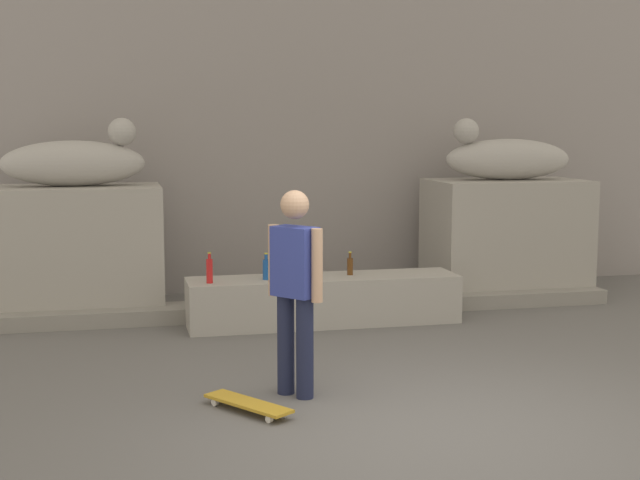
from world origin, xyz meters
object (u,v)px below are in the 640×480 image
statue_reclining_left (77,161)px  bottle_brown (350,266)px  skater (295,284)px  bottle_red (210,270)px  bottle_blue (266,269)px  skateboard (248,404)px  statue_reclining_right (505,158)px

statue_reclining_left → bottle_brown: (2.94, -1.07, -1.14)m
skater → bottle_red: 2.45m
skater → bottle_blue: size_ratio=5.78×
skater → bottle_red: size_ratio=5.09×
skater → bottle_brown: (1.14, 2.57, -0.29)m
bottle_brown → skateboard: bearing=-118.5°
statue_reclining_left → skateboard: statue_reclining_left is taller
skateboard → bottle_brown: (1.57, 2.90, 0.57)m
statue_reclining_right → bottle_red: size_ratio=5.02×
statue_reclining_right → bottle_red: (-3.88, -1.24, -1.11)m
statue_reclining_right → bottle_brown: bearing=30.4°
bottle_red → bottle_brown: bearing=6.2°
skateboard → bottle_brown: bearing=-63.6°
statue_reclining_left → bottle_red: 2.15m
bottle_brown → skater: bearing=-113.9°
statue_reclining_right → bottle_brown: size_ratio=6.31×
bottle_brown → statue_reclining_left: bearing=160.0°
bottle_blue → bottle_brown: bottle_blue is taller
bottle_blue → statue_reclining_left: bearing=149.7°
skater → statue_reclining_right: bearing=-82.1°
skater → bottle_blue: bearing=-42.8°
statue_reclining_right → skater: bearing=52.2°
statue_reclining_left → skateboard: size_ratio=2.12×
statue_reclining_left → statue_reclining_right: bearing=-3.0°
statue_reclining_left → bottle_brown: bearing=-23.0°
statue_reclining_right → bottle_red: 4.22m
skater → skateboard: size_ratio=2.17×
statue_reclining_right → skater: statue_reclining_right is taller
bottle_brown → bottle_red: bearing=-173.8°
statue_reclining_left → bottle_brown: size_ratio=6.23×
bottle_blue → bottle_red: 0.62m
skater → bottle_brown: skater is taller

